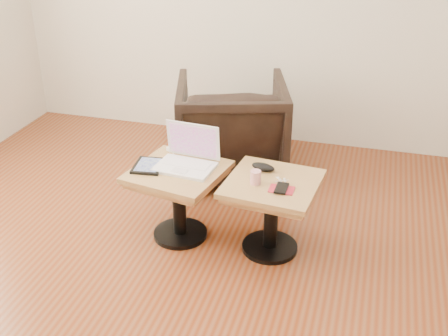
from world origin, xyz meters
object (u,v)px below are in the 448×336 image
(striped_cup, at_px, (256,177))
(side_table_left, at_px, (178,187))
(laptop, at_px, (188,158))
(side_table_right, at_px, (272,199))
(armchair, at_px, (232,128))

(striped_cup, bearing_deg, side_table_left, 174.94)
(side_table_left, height_order, laptop, laptop)
(side_table_right, distance_m, striped_cup, 0.19)
(striped_cup, xyz_separation_m, armchair, (-0.40, 0.98, -0.14))
(side_table_right, height_order, laptop, laptop)
(side_table_right, height_order, armchair, armchair)
(side_table_left, relative_size, side_table_right, 1.06)
(side_table_left, bearing_deg, armchair, 95.44)
(striped_cup, height_order, armchair, armchair)
(side_table_left, distance_m, armchair, 0.94)
(laptop, bearing_deg, armchair, 92.93)
(laptop, distance_m, armchair, 0.89)
(side_table_right, bearing_deg, striped_cup, -144.10)
(side_table_right, bearing_deg, side_table_left, -173.17)
(side_table_left, xyz_separation_m, striped_cup, (0.49, -0.04, 0.16))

